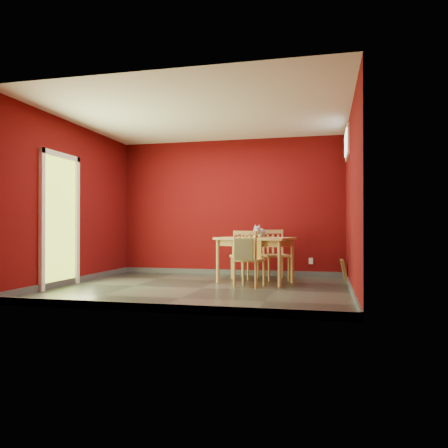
% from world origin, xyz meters
% --- Properties ---
extents(ground, '(4.50, 4.50, 0.00)m').
position_xyz_m(ground, '(0.00, 0.00, 0.00)').
color(ground, '#2D342D').
rests_on(ground, ground).
extents(room_shell, '(4.50, 4.50, 4.50)m').
position_xyz_m(room_shell, '(0.00, 0.00, 0.05)').
color(room_shell, '#550809').
rests_on(room_shell, ground).
extents(doorway, '(0.06, 1.01, 2.13)m').
position_xyz_m(doorway, '(-2.23, -0.40, 1.12)').
color(doorway, '#B7D838').
rests_on(doorway, ground).
extents(window, '(0.05, 0.90, 0.50)m').
position_xyz_m(window, '(2.23, 1.00, 2.35)').
color(window, white).
rests_on(window, room_shell).
extents(outlet_plate, '(0.08, 0.02, 0.12)m').
position_xyz_m(outlet_plate, '(1.60, 1.99, 0.30)').
color(outlet_plate, silver).
rests_on(outlet_plate, room_shell).
extents(dining_table, '(1.39, 1.02, 0.78)m').
position_xyz_m(dining_table, '(0.71, 0.80, 0.68)').
color(dining_table, tan).
rests_on(dining_table, ground).
extents(table_runner, '(0.52, 0.80, 0.37)m').
position_xyz_m(table_runner, '(0.71, 0.68, 0.72)').
color(table_runner, '#AD852C').
rests_on(table_runner, dining_table).
extents(chair_far_left, '(0.53, 0.53, 0.88)m').
position_xyz_m(chair_far_left, '(0.43, 1.47, 0.45)').
color(chair_far_left, tan).
rests_on(chair_far_left, ground).
extents(chair_far_right, '(0.56, 0.56, 0.91)m').
position_xyz_m(chair_far_right, '(0.98, 1.41, 0.46)').
color(chair_far_right, tan).
rests_on(chair_far_right, ground).
extents(chair_near, '(0.50, 0.50, 0.90)m').
position_xyz_m(chair_near, '(0.69, 0.27, 0.46)').
color(chair_near, tan).
rests_on(chair_near, ground).
extents(tote_bag, '(0.28, 0.18, 0.40)m').
position_xyz_m(tote_bag, '(0.66, 0.06, 0.61)').
color(tote_bag, '#7C8958').
rests_on(tote_bag, chair_near).
extents(cat, '(0.47, 0.49, 0.22)m').
position_xyz_m(cat, '(0.77, 0.84, 0.89)').
color(cat, slate).
rests_on(cat, table_runner).
extents(picture_frame, '(0.14, 0.39, 0.38)m').
position_xyz_m(picture_frame, '(2.19, 1.40, 0.19)').
color(picture_frame, brown).
rests_on(picture_frame, ground).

